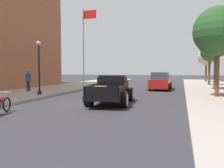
% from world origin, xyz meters
% --- Properties ---
extents(ground_plane, '(140.00, 140.00, 0.00)m').
position_xyz_m(ground_plane, '(0.00, 0.00, 0.00)').
color(ground_plane, '#333338').
extents(hotrod_truck_black, '(2.47, 5.04, 1.58)m').
position_xyz_m(hotrod_truck_black, '(0.43, 0.90, 0.75)').
color(hotrod_truck_black, black).
rests_on(hotrod_truck_black, ground).
extents(car_background_red, '(1.94, 4.33, 1.65)m').
position_xyz_m(car_background_red, '(2.31, 10.71, 0.77)').
color(car_background_red, '#AD1E1E').
rests_on(car_background_red, ground).
extents(pedestrian_sidewalk_left, '(0.53, 0.22, 1.65)m').
position_xyz_m(pedestrian_sidewalk_left, '(-7.67, 4.46, 1.09)').
color(pedestrian_sidewalk_left, '#232847').
rests_on(pedestrian_sidewalk_left, sidewalk_left).
extents(street_lamp_near, '(0.50, 0.32, 3.85)m').
position_xyz_m(street_lamp_near, '(-5.31, 2.42, 2.39)').
color(street_lamp_near, black).
rests_on(street_lamp_near, sidewalk_left).
extents(flagpole, '(1.74, 0.16, 9.16)m').
position_xyz_m(flagpole, '(-7.12, 15.06, 5.77)').
color(flagpole, '#B2B2B7').
rests_on(flagpole, sidewalk_left).
extents(street_tree_nearest, '(3.21, 3.21, 5.81)m').
position_xyz_m(street_tree_nearest, '(6.44, 4.70, 4.34)').
color(street_tree_nearest, brown).
rests_on(street_tree_nearest, sidewalk_right).
extents(street_tree_second, '(3.32, 3.32, 6.15)m').
position_xyz_m(street_tree_second, '(7.07, 10.77, 4.62)').
color(street_tree_second, brown).
rests_on(street_tree_second, sidewalk_right).
extents(street_tree_third, '(2.09, 2.09, 4.78)m').
position_xyz_m(street_tree_third, '(7.24, 17.27, 3.84)').
color(street_tree_third, brown).
rests_on(street_tree_third, sidewalk_right).
extents(street_tree_farthest, '(2.43, 2.43, 4.80)m').
position_xyz_m(street_tree_farthest, '(7.58, 24.96, 3.70)').
color(street_tree_farthest, brown).
rests_on(street_tree_farthest, sidewalk_right).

